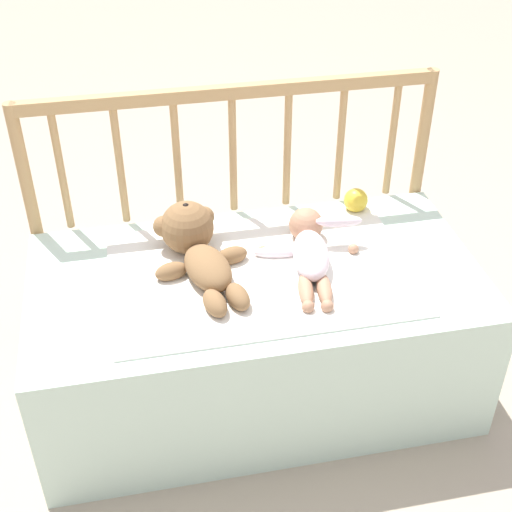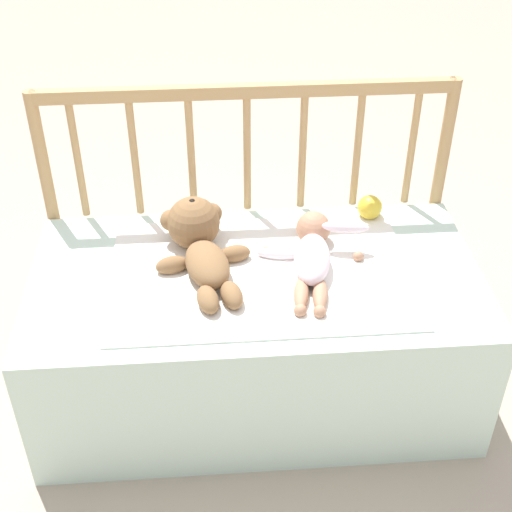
# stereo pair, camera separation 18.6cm
# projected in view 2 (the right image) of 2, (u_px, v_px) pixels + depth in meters

# --- Properties ---
(ground_plane) EXTENTS (12.00, 12.00, 0.00)m
(ground_plane) POSITION_uv_depth(u_px,v_px,m) (256.00, 385.00, 2.15)
(ground_plane) COLOR tan
(crib_mattress) EXTENTS (1.20, 0.63, 0.42)m
(crib_mattress) POSITION_uv_depth(u_px,v_px,m) (256.00, 333.00, 2.02)
(crib_mattress) COLOR silver
(crib_mattress) RESTS_ON ground_plane
(crib_rail) EXTENTS (1.20, 0.04, 0.82)m
(crib_rail) POSITION_uv_depth(u_px,v_px,m) (247.00, 164.00, 2.08)
(crib_rail) COLOR tan
(crib_rail) RESTS_ON ground_plane
(blanket) EXTENTS (0.80, 0.52, 0.01)m
(blanket) POSITION_uv_depth(u_px,v_px,m) (261.00, 273.00, 1.90)
(blanket) COLOR white
(blanket) RESTS_ON crib_mattress
(teddy_bear) EXTENTS (0.26, 0.41, 0.15)m
(teddy_bear) POSITION_uv_depth(u_px,v_px,m) (200.00, 241.00, 1.92)
(teddy_bear) COLOR olive
(teddy_bear) RESTS_ON crib_mattress
(baby) EXTENTS (0.31, 0.39, 0.10)m
(baby) POSITION_uv_depth(u_px,v_px,m) (312.00, 253.00, 1.91)
(baby) COLOR white
(baby) RESTS_ON crib_mattress
(toy_ball) EXTENTS (0.07, 0.07, 0.07)m
(toy_ball) POSITION_uv_depth(u_px,v_px,m) (370.00, 207.00, 2.10)
(toy_ball) COLOR yellow
(toy_ball) RESTS_ON crib_mattress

